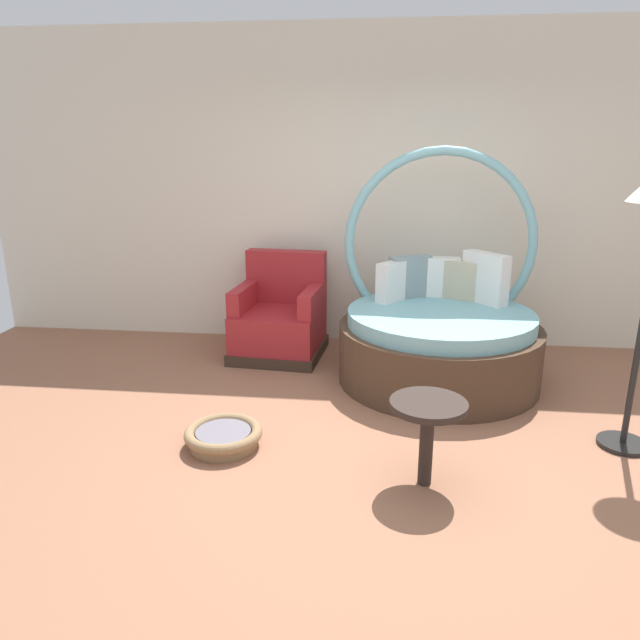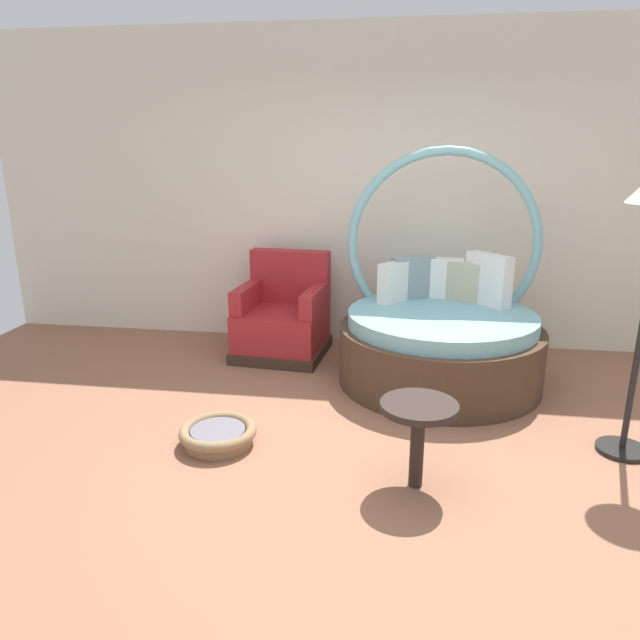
# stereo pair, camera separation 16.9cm
# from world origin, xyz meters

# --- Properties ---
(ground_plane) EXTENTS (8.00, 8.00, 0.02)m
(ground_plane) POSITION_xyz_m (0.00, 0.00, -0.01)
(ground_plane) COLOR #936047
(back_wall) EXTENTS (8.00, 0.12, 2.97)m
(back_wall) POSITION_xyz_m (0.00, 2.44, 1.48)
(back_wall) COLOR silver
(back_wall) RESTS_ON ground_plane
(round_daybed) EXTENTS (1.65, 1.65, 1.90)m
(round_daybed) POSITION_xyz_m (0.46, 1.42, 0.40)
(round_daybed) COLOR #473323
(round_daybed) RESTS_ON ground_plane
(red_armchair) EXTENTS (0.87, 0.87, 0.94)m
(red_armchair) POSITION_xyz_m (-0.96, 1.86, 0.33)
(red_armchair) COLOR #38281E
(red_armchair) RESTS_ON ground_plane
(pet_basket) EXTENTS (0.51, 0.51, 0.13)m
(pet_basket) POSITION_xyz_m (-1.02, 0.06, 0.07)
(pet_basket) COLOR #8E704C
(pet_basket) RESTS_ON ground_plane
(side_table) EXTENTS (0.44, 0.44, 0.52)m
(side_table) POSITION_xyz_m (0.26, -0.24, 0.43)
(side_table) COLOR #2D231E
(side_table) RESTS_ON ground_plane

